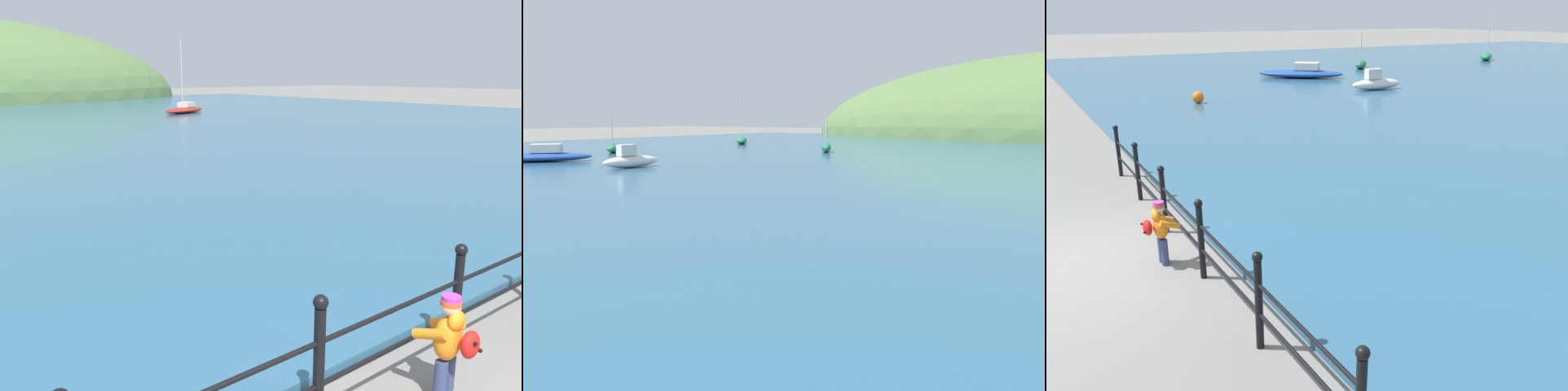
{
  "view_description": "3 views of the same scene",
  "coord_description": "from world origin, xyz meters",
  "views": [
    {
      "loc": [
        -2.91,
        -0.97,
        2.79
      ],
      "look_at": [
        1.58,
        4.79,
        1.05
      ],
      "focal_mm": 35.0,
      "sensor_mm": 36.0,
      "label": 1
    },
    {
      "loc": [
        6.02,
        1.12,
        2.24
      ],
      "look_at": [
        1.54,
        7.4,
        1.06
      ],
      "focal_mm": 35.0,
      "sensor_mm": 36.0,
      "label": 2
    },
    {
      "loc": [
        7.86,
        -0.52,
        3.6
      ],
      "look_at": [
        1.0,
        3.52,
        0.75
      ],
      "focal_mm": 35.0,
      "sensor_mm": 36.0,
      "label": 3
    }
  ],
  "objects": [
    {
      "name": "boat_mid_harbor",
      "position": [
        -18.33,
        14.51,
        0.38
      ],
      "size": [
        4.42,
        4.9,
        0.86
      ],
      "color": "#1E4793",
      "rests_on": "water"
    },
    {
      "name": "boat_white_sailboat",
      "position": [
        -20.96,
        20.68,
        0.38
      ],
      "size": [
        2.14,
        2.05,
        2.32
      ],
      "color": "#287551",
      "rests_on": "water"
    },
    {
      "name": "mooring_buoy",
      "position": [
        -12.71,
        6.33,
        0.34
      ],
      "size": [
        0.48,
        0.48,
        0.48
      ],
      "primitive_type": "sphere",
      "color": "orange",
      "rests_on": "water"
    },
    {
      "name": "ground_plane",
      "position": [
        0.0,
        0.0,
        0.0
      ],
      "size": [
        200.0,
        200.0,
        0.0
      ],
      "primitive_type": "plane",
      "color": "slate"
    },
    {
      "name": "child_in_coat",
      "position": [
        0.75,
        1.11,
        0.61
      ],
      "size": [
        0.39,
        0.54,
        1.0
      ],
      "color": "navy",
      "rests_on": "ground"
    },
    {
      "name": "boat_far_left",
      "position": [
        -21.34,
        33.44,
        0.41
      ],
      "size": [
        2.85,
        3.13,
        4.27
      ],
      "color": "#287551",
      "rests_on": "water"
    },
    {
      "name": "boat_green_fishing",
      "position": [
        -12.17,
        15.17,
        0.42
      ],
      "size": [
        0.96,
        2.75,
        1.0
      ],
      "color": "silver",
      "rests_on": "water"
    },
    {
      "name": "iron_railing",
      "position": [
        0.53,
        1.5,
        0.64
      ],
      "size": [
        9.6,
        0.12,
        1.21
      ],
      "color": "black",
      "rests_on": "ground"
    }
  ]
}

